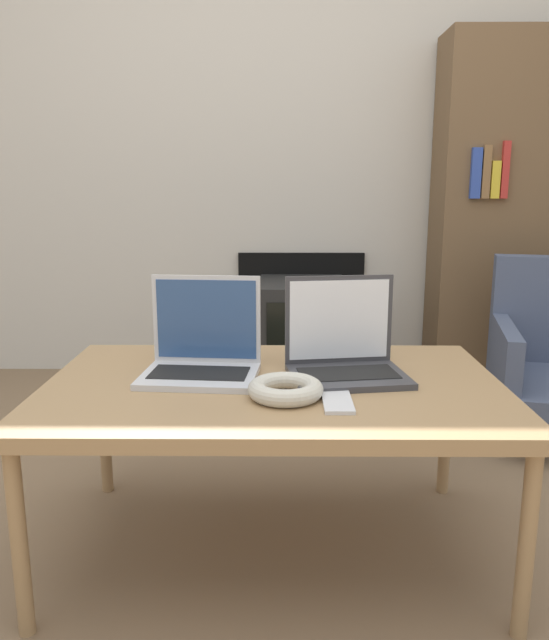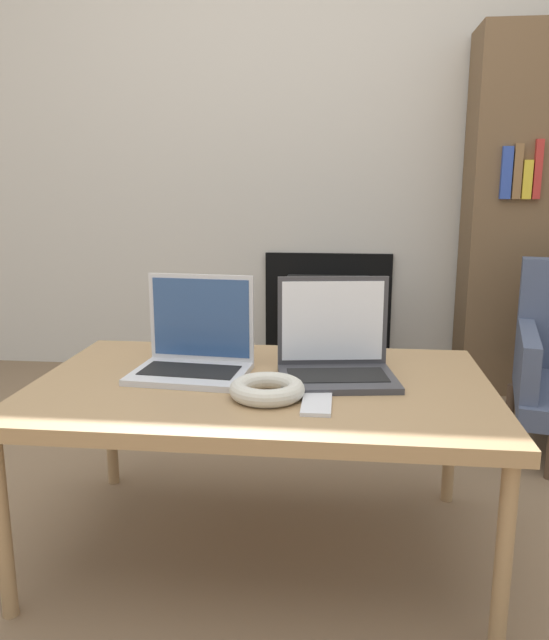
{
  "view_description": "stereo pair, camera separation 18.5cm",
  "coord_description": "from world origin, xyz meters",
  "px_view_note": "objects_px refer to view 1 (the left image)",
  "views": [
    {
      "loc": [
        0.01,
        -1.23,
        0.96
      ],
      "look_at": [
        0.0,
        0.59,
        0.57
      ],
      "focal_mm": 35.0,
      "sensor_mm": 36.0,
      "label": 1
    },
    {
      "loc": [
        0.2,
        -1.21,
        0.96
      ],
      "look_at": [
        0.0,
        0.59,
        0.57
      ],
      "focal_mm": 35.0,
      "sensor_mm": 36.0,
      "label": 2
    }
  ],
  "objects_px": {
    "laptop_right": "(344,353)",
    "tv": "(302,334)",
    "phone": "(337,402)",
    "headphones": "(286,389)",
    "laptop_left": "(202,352)"
  },
  "relations": [
    {
      "from": "laptop_right",
      "to": "tv",
      "type": "height_order",
      "value": "laptop_right"
    },
    {
      "from": "laptop_right",
      "to": "phone",
      "type": "xyz_separation_m",
      "value": [
        -0.04,
        -0.23,
        -0.05
      ]
    },
    {
      "from": "tv",
      "to": "headphones",
      "type": "bearing_deg",
      "value": -93.62
    },
    {
      "from": "laptop_left",
      "to": "headphones",
      "type": "height_order",
      "value": "laptop_left"
    },
    {
      "from": "tv",
      "to": "phone",
      "type": "bearing_deg",
      "value": -89.21
    },
    {
      "from": "laptop_right",
      "to": "headphones",
      "type": "distance_m",
      "value": 0.24
    },
    {
      "from": "headphones",
      "to": "tv",
      "type": "relative_size",
      "value": 0.35
    },
    {
      "from": "laptop_left",
      "to": "laptop_right",
      "type": "bearing_deg",
      "value": 4.68
    },
    {
      "from": "laptop_right",
      "to": "headphones",
      "type": "bearing_deg",
      "value": -138.52
    },
    {
      "from": "laptop_right",
      "to": "phone",
      "type": "relative_size",
      "value": 2.22
    },
    {
      "from": "headphones",
      "to": "phone",
      "type": "distance_m",
      "value": 0.13
    },
    {
      "from": "phone",
      "to": "tv",
      "type": "xyz_separation_m",
      "value": [
        -0.02,
        1.57,
        -0.22
      ]
    },
    {
      "from": "headphones",
      "to": "tv",
      "type": "height_order",
      "value": "same"
    },
    {
      "from": "laptop_left",
      "to": "tv",
      "type": "bearing_deg",
      "value": 81.58
    },
    {
      "from": "laptop_right",
      "to": "phone",
      "type": "height_order",
      "value": "laptop_right"
    }
  ]
}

